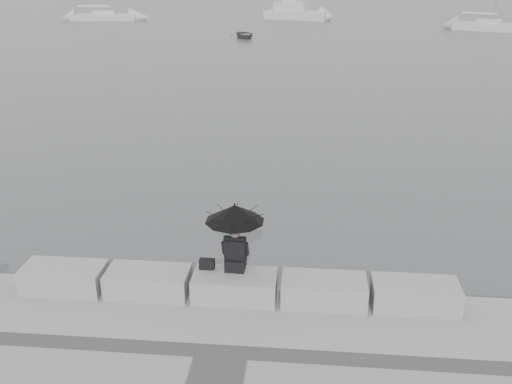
# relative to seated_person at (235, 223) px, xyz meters

# --- Properties ---
(ground) EXTENTS (360.00, 360.00, 0.00)m
(ground) POSITION_rel_seated_person_xyz_m (0.01, 0.23, -2.00)
(ground) COLOR #47494C
(ground) RESTS_ON ground
(stone_block_far_left) EXTENTS (1.60, 0.80, 0.50)m
(stone_block_far_left) POSITION_rel_seated_person_xyz_m (-3.39, -0.22, -1.25)
(stone_block_far_left) COLOR gray
(stone_block_far_left) RESTS_ON promenade
(stone_block_left) EXTENTS (1.60, 0.80, 0.50)m
(stone_block_left) POSITION_rel_seated_person_xyz_m (-1.69, -0.22, -1.25)
(stone_block_left) COLOR gray
(stone_block_left) RESTS_ON promenade
(stone_block_centre) EXTENTS (1.60, 0.80, 0.50)m
(stone_block_centre) POSITION_rel_seated_person_xyz_m (0.01, -0.22, -1.25)
(stone_block_centre) COLOR gray
(stone_block_centre) RESTS_ON promenade
(stone_block_right) EXTENTS (1.60, 0.80, 0.50)m
(stone_block_right) POSITION_rel_seated_person_xyz_m (1.71, -0.22, -1.25)
(stone_block_right) COLOR gray
(stone_block_right) RESTS_ON promenade
(stone_block_far_right) EXTENTS (1.60, 0.80, 0.50)m
(stone_block_far_right) POSITION_rel_seated_person_xyz_m (3.41, -0.22, -1.25)
(stone_block_far_right) COLOR gray
(stone_block_far_right) RESTS_ON promenade
(seated_person) EXTENTS (1.14, 1.14, 1.39)m
(seated_person) POSITION_rel_seated_person_xyz_m (0.00, 0.00, 0.00)
(seated_person) COLOR black
(seated_person) RESTS_ON stone_block_centre
(bag) EXTENTS (0.29, 0.17, 0.19)m
(bag) POSITION_rel_seated_person_xyz_m (-0.55, -0.01, -0.90)
(bag) COLOR black
(bag) RESTS_ON stone_block_centre
(sailboat_left) EXTENTS (8.37, 3.21, 12.90)m
(sailboat_left) POSITION_rel_seated_person_xyz_m (-25.43, 64.93, -1.48)
(sailboat_left) COLOR #B9B9BB
(sailboat_left) RESTS_ON ground
(sailboat_right) EXTENTS (7.58, 5.23, 12.90)m
(sailboat_right) POSITION_rel_seated_person_xyz_m (20.32, 56.34, -1.47)
(sailboat_right) COLOR #B9B9BB
(sailboat_right) RESTS_ON ground
(motor_cruiser) EXTENTS (8.70, 5.00, 4.50)m
(motor_cruiser) POSITION_rel_seated_person_xyz_m (-0.75, 68.37, -1.10)
(motor_cruiser) COLOR #B9B9BB
(motor_cruiser) RESTS_ON ground
(dinghy) EXTENTS (3.87, 2.69, 0.60)m
(dinghy) POSITION_rel_seated_person_xyz_m (-5.23, 47.24, -1.70)
(dinghy) COLOR slate
(dinghy) RESTS_ON ground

